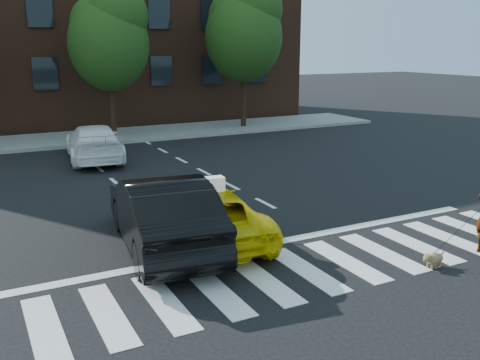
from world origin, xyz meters
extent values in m
plane|color=black|center=(0.00, 0.00, 0.00)|extent=(120.00, 120.00, 0.00)
cube|color=silver|center=(0.00, 0.00, 0.01)|extent=(13.00, 2.40, 0.01)
cube|color=silver|center=(0.00, 1.60, 0.01)|extent=(12.00, 0.30, 0.01)
cube|color=slate|center=(0.00, 17.50, 0.07)|extent=(30.00, 4.00, 0.15)
cube|color=#4C2A1B|center=(0.00, 25.00, 6.00)|extent=(26.00, 10.00, 12.00)
cylinder|color=black|center=(0.50, 17.00, 1.77)|extent=(0.28, 0.28, 3.55)
ellipsoid|color=#1A390F|center=(0.50, 17.00, 4.40)|extent=(3.69, 3.69, 4.25)
sphere|color=#1A390F|center=(0.90, 16.80, 5.68)|extent=(2.84, 2.84, 2.84)
sphere|color=#1A390F|center=(0.15, 17.25, 5.32)|extent=(2.56, 2.56, 2.56)
cylinder|color=black|center=(7.50, 17.00, 1.93)|extent=(0.28, 0.28, 3.85)
ellipsoid|color=#1A390F|center=(7.50, 17.00, 4.77)|extent=(4.00, 4.00, 4.60)
sphere|color=#1A390F|center=(7.90, 16.80, 6.16)|extent=(3.08, 3.08, 3.08)
sphere|color=#1A390F|center=(7.15, 17.25, 5.78)|extent=(2.77, 2.77, 2.77)
imported|color=#E4C704|center=(-1.07, 2.50, 0.61)|extent=(2.40, 4.54, 1.22)
imported|color=black|center=(-2.12, 2.50, 0.82)|extent=(2.35, 5.17, 1.64)
imported|color=white|center=(-1.40, 12.54, 0.70)|extent=(2.53, 5.01, 1.40)
ellipsoid|color=olive|center=(2.40, -1.08, 0.18)|extent=(0.43, 0.24, 0.23)
sphere|color=olive|center=(2.19, -1.09, 0.25)|extent=(0.18, 0.18, 0.17)
sphere|color=olive|center=(2.12, -1.09, 0.22)|extent=(0.09, 0.09, 0.08)
cylinder|color=olive|center=(2.60, -1.07, 0.25)|extent=(0.12, 0.04, 0.10)
sphere|color=olive|center=(2.19, -1.03, 0.30)|extent=(0.06, 0.06, 0.06)
sphere|color=olive|center=(2.20, -1.15, 0.30)|extent=(0.06, 0.06, 0.06)
cylinder|color=olive|center=(2.28, -1.14, 0.06)|extent=(0.05, 0.05, 0.11)
cylinder|color=olive|center=(2.27, -1.04, 0.06)|extent=(0.05, 0.05, 0.11)
cylinder|color=olive|center=(2.52, -1.13, 0.06)|extent=(0.05, 0.05, 0.11)
cylinder|color=olive|center=(2.52, -1.03, 0.06)|extent=(0.05, 0.05, 0.11)
cube|color=white|center=(-1.07, 2.30, 1.38)|extent=(0.67, 0.34, 0.32)
camera|label=1|loc=(-5.75, -8.25, 4.41)|focal=40.00mm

